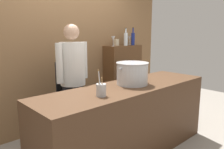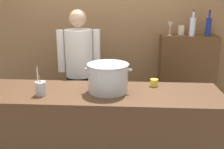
{
  "view_description": "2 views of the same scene",
  "coord_description": "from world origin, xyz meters",
  "px_view_note": "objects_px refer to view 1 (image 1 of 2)",
  "views": [
    {
      "loc": [
        -1.97,
        -1.82,
        1.55
      ],
      "look_at": [
        0.11,
        0.41,
        0.97
      ],
      "focal_mm": 35.8,
      "sensor_mm": 36.0,
      "label": 1
    },
    {
      "loc": [
        0.29,
        -2.45,
        1.81
      ],
      "look_at": [
        0.12,
        0.39,
        0.97
      ],
      "focal_mm": 42.52,
      "sensor_mm": 36.0,
      "label": 2
    }
  ],
  "objects_px": {
    "chef": "(73,76)",
    "spice_tin_cream": "(116,42)",
    "wine_bottle_cobalt": "(133,39)",
    "wine_glass_wide": "(130,38)",
    "stockpot_large": "(132,73)",
    "butter_jar": "(144,75)",
    "wine_bottle_clear": "(126,39)",
    "wine_glass_tall": "(113,39)",
    "utensil_crock": "(101,90)"
  },
  "relations": [
    {
      "from": "wine_glass_wide",
      "to": "spice_tin_cream",
      "type": "bearing_deg",
      "value": 178.71
    },
    {
      "from": "utensil_crock",
      "to": "wine_bottle_cobalt",
      "type": "distance_m",
      "value": 2.3
    },
    {
      "from": "wine_bottle_clear",
      "to": "chef",
      "type": "bearing_deg",
      "value": -165.29
    },
    {
      "from": "chef",
      "to": "wine_bottle_cobalt",
      "type": "xyz_separation_m",
      "value": [
        1.66,
        0.39,
        0.46
      ]
    },
    {
      "from": "chef",
      "to": "wine_bottle_clear",
      "type": "height_order",
      "value": "chef"
    },
    {
      "from": "butter_jar",
      "to": "spice_tin_cream",
      "type": "bearing_deg",
      "value": 67.21
    },
    {
      "from": "wine_bottle_clear",
      "to": "wine_glass_wide",
      "type": "relative_size",
      "value": 1.89
    },
    {
      "from": "stockpot_large",
      "to": "wine_bottle_clear",
      "type": "relative_size",
      "value": 1.41
    },
    {
      "from": "chef",
      "to": "wine_glass_wide",
      "type": "distance_m",
      "value": 1.82
    },
    {
      "from": "utensil_crock",
      "to": "spice_tin_cream",
      "type": "bearing_deg",
      "value": 41.72
    },
    {
      "from": "chef",
      "to": "spice_tin_cream",
      "type": "bearing_deg",
      "value": -167.23
    },
    {
      "from": "utensil_crock",
      "to": "chef",
      "type": "bearing_deg",
      "value": 75.91
    },
    {
      "from": "wine_bottle_clear",
      "to": "wine_glass_tall",
      "type": "bearing_deg",
      "value": 170.5
    },
    {
      "from": "chef",
      "to": "wine_bottle_clear",
      "type": "relative_size",
      "value": 5.02
    },
    {
      "from": "wine_bottle_cobalt",
      "to": "utensil_crock",
      "type": "bearing_deg",
      "value": -146.31
    },
    {
      "from": "chef",
      "to": "spice_tin_cream",
      "type": "relative_size",
      "value": 13.58
    },
    {
      "from": "stockpot_large",
      "to": "wine_glass_tall",
      "type": "relative_size",
      "value": 2.57
    },
    {
      "from": "utensil_crock",
      "to": "wine_glass_tall",
      "type": "distance_m",
      "value": 1.95
    },
    {
      "from": "wine_bottle_clear",
      "to": "wine_glass_tall",
      "type": "height_order",
      "value": "wine_bottle_clear"
    },
    {
      "from": "wine_bottle_clear",
      "to": "wine_bottle_cobalt",
      "type": "xyz_separation_m",
      "value": [
        0.21,
        0.01,
        -0.0
      ]
    },
    {
      "from": "spice_tin_cream",
      "to": "wine_glass_wide",
      "type": "bearing_deg",
      "value": -1.29
    },
    {
      "from": "utensil_crock",
      "to": "wine_bottle_cobalt",
      "type": "relative_size",
      "value": 0.83
    },
    {
      "from": "stockpot_large",
      "to": "wine_bottle_clear",
      "type": "xyz_separation_m",
      "value": [
        1.03,
        1.1,
        0.39
      ]
    },
    {
      "from": "utensil_crock",
      "to": "wine_glass_wide",
      "type": "bearing_deg",
      "value": 35.65
    },
    {
      "from": "utensil_crock",
      "to": "wine_glass_wide",
      "type": "distance_m",
      "value": 2.39
    },
    {
      "from": "wine_bottle_cobalt",
      "to": "spice_tin_cream",
      "type": "xyz_separation_m",
      "value": [
        -0.33,
        0.13,
        -0.07
      ]
    },
    {
      "from": "wine_bottle_cobalt",
      "to": "wine_glass_tall",
      "type": "height_order",
      "value": "wine_bottle_cobalt"
    },
    {
      "from": "utensil_crock",
      "to": "wine_bottle_clear",
      "type": "relative_size",
      "value": 0.85
    },
    {
      "from": "utensil_crock",
      "to": "wine_glass_tall",
      "type": "height_order",
      "value": "wine_glass_tall"
    },
    {
      "from": "stockpot_large",
      "to": "butter_jar",
      "type": "bearing_deg",
      "value": 21.93
    },
    {
      "from": "butter_jar",
      "to": "wine_bottle_cobalt",
      "type": "distance_m",
      "value": 1.29
    },
    {
      "from": "stockpot_large",
      "to": "butter_jar",
      "type": "relative_size",
      "value": 5.46
    },
    {
      "from": "stockpot_large",
      "to": "wine_bottle_clear",
      "type": "distance_m",
      "value": 1.56
    },
    {
      "from": "wine_glass_wide",
      "to": "spice_tin_cream",
      "type": "xyz_separation_m",
      "value": [
        -0.36,
        0.01,
        -0.06
      ]
    },
    {
      "from": "stockpot_large",
      "to": "butter_jar",
      "type": "height_order",
      "value": "stockpot_large"
    },
    {
      "from": "wine_bottle_cobalt",
      "to": "stockpot_large",
      "type": "bearing_deg",
      "value": -138.22
    },
    {
      "from": "chef",
      "to": "utensil_crock",
      "type": "relative_size",
      "value": 5.87
    },
    {
      "from": "wine_bottle_clear",
      "to": "stockpot_large",
      "type": "bearing_deg",
      "value": -133.12
    },
    {
      "from": "stockpot_large",
      "to": "chef",
      "type": "bearing_deg",
      "value": 120.13
    },
    {
      "from": "butter_jar",
      "to": "wine_bottle_cobalt",
      "type": "bearing_deg",
      "value": 50.05
    },
    {
      "from": "butter_jar",
      "to": "wine_glass_tall",
      "type": "xyz_separation_m",
      "value": [
        0.28,
        0.96,
        0.49
      ]
    },
    {
      "from": "butter_jar",
      "to": "wine_glass_wide",
      "type": "height_order",
      "value": "wine_glass_wide"
    },
    {
      "from": "stockpot_large",
      "to": "wine_glass_tall",
      "type": "bearing_deg",
      "value": 56.96
    },
    {
      "from": "stockpot_large",
      "to": "wine_bottle_cobalt",
      "type": "xyz_separation_m",
      "value": [
        1.24,
        1.11,
        0.39
      ]
    },
    {
      "from": "wine_glass_wide",
      "to": "wine_bottle_clear",
      "type": "bearing_deg",
      "value": -152.62
    },
    {
      "from": "utensil_crock",
      "to": "wine_glass_tall",
      "type": "relative_size",
      "value": 1.56
    },
    {
      "from": "wine_glass_tall",
      "to": "spice_tin_cream",
      "type": "bearing_deg",
      "value": 27.9
    },
    {
      "from": "utensil_crock",
      "to": "spice_tin_cream",
      "type": "distance_m",
      "value": 2.11
    },
    {
      "from": "chef",
      "to": "wine_bottle_clear",
      "type": "distance_m",
      "value": 1.57
    },
    {
      "from": "wine_bottle_cobalt",
      "to": "wine_glass_wide",
      "type": "bearing_deg",
      "value": 73.97
    }
  ]
}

